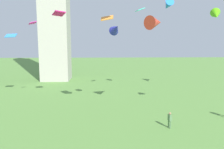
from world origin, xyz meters
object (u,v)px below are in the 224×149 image
Objects in this scene: kite_flying_2 at (168,5)px; kite_flying_5 at (155,22)px; kite_flying_4 at (140,10)px; kite_flying_11 at (216,15)px; person_1 at (170,119)px; kite_flying_6 at (11,36)px; kite_flying_9 at (33,23)px; kite_flying_7 at (59,14)px; kite_flying_10 at (116,29)px; kite_flying_3 at (107,18)px.

kite_flying_2 is 9.93m from kite_flying_5.
kite_flying_4 is 11.44m from kite_flying_11.
person_1 is 1.07× the size of kite_flying_6.
kite_flying_2 reaches higher than kite_flying_9.
person_1 is 19.44m from kite_flying_9.
kite_flying_4 is (-1.07, 11.85, 11.89)m from person_1.
kite_flying_2 is 1.05× the size of kite_flying_7.
kite_flying_2 reaches higher than kite_flying_6.
kite_flying_10 is (10.03, -2.40, -0.81)m from kite_flying_9.
kite_flying_10 is (13.87, -5.25, 0.63)m from kite_flying_6.
kite_flying_2 is 13.24m from kite_flying_3.
person_1 is 0.59× the size of kite_flying_5.
kite_flying_4 is 11.66m from kite_flying_7.
kite_flying_6 reaches higher than person_1.
kite_flying_7 is 6.97m from kite_flying_10.
kite_flying_5 is 14.39m from kite_flying_11.
kite_flying_9 is at bearing -129.88° from person_1.
kite_flying_7 is (-10.72, 3.18, 1.27)m from kite_flying_5.
kite_flying_10 is 16.97m from kite_flying_11.
person_1 is at bearing -27.69° from kite_flying_6.
kite_flying_6 is at bearing -131.79° from person_1.
kite_flying_6 is at bearing -23.65° from kite_flying_4.
kite_flying_3 is (-5.92, 2.84, 9.74)m from person_1.
kite_flying_9 is 25.74m from kite_flying_11.
kite_flying_7 is (-14.50, -5.42, -1.94)m from kite_flying_2.
kite_flying_11 reaches higher than kite_flying_6.
kite_flying_11 is (25.26, 4.67, 1.66)m from kite_flying_9.
kite_flying_9 is (3.85, -2.85, 1.44)m from kite_flying_6.
kite_flying_3 is (-8.91, -9.37, -2.85)m from kite_flying_2.
kite_flying_5 is at bearing -122.73° from kite_flying_11.
kite_flying_6 is at bearing -0.10° from kite_flying_2.
person_1 is 17.09m from kite_flying_7.
person_1 is 1.20× the size of kite_flying_3.
kite_flying_9 is 0.49× the size of kite_flying_10.
kite_flying_2 reaches higher than kite_flying_7.
kite_flying_5 is 14.77m from kite_flying_9.
person_1 is at bearing -145.98° from kite_flying_7.
kite_flying_4 is 1.41× the size of kite_flying_9.
kite_flying_2 is at bearing -65.44° from kite_flying_5.
kite_flying_7 is 2.09× the size of kite_flying_9.
kite_flying_5 reaches higher than kite_flying_10.
kite_flying_3 is 1.30× the size of kite_flying_9.
kite_flying_7 is at bearing 16.49° from kite_flying_2.
kite_flying_2 is 0.84× the size of kite_flying_5.
kite_flying_6 is at bearing 157.35° from kite_flying_3.
kite_flying_11 reaches higher than kite_flying_3.
kite_flying_6 is at bearing 144.99° from kite_flying_10.
kite_flying_7 is at bearing -132.62° from person_1.
kite_flying_5 is (0.28, -8.24, -2.50)m from kite_flying_4.
kite_flying_2 reaches higher than kite_flying_10.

